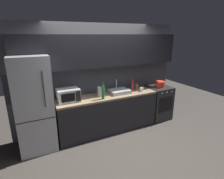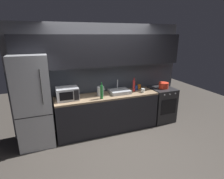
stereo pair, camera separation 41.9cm
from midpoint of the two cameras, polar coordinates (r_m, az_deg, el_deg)
ground_plane at (r=3.87m, az=6.54°, el=-18.65°), size 10.00×10.00×0.00m
back_wall at (r=4.30m, az=-0.11°, el=7.64°), size 4.14×0.44×2.50m
counter_run at (r=4.35m, az=1.30°, el=-7.41°), size 2.40×0.60×0.90m
refrigerator at (r=3.89m, az=-20.76°, el=-3.67°), size 0.68×0.69×1.89m
oven_range at (r=5.09m, az=17.61°, el=-4.52°), size 0.60×0.62×0.90m
microwave at (r=3.93m, az=-10.98°, el=-1.31°), size 0.46×0.35×0.27m
sink_basin at (r=4.33m, az=5.16°, el=-0.65°), size 0.48×0.38×0.30m
kettle at (r=4.13m, az=-0.74°, el=-0.51°), size 0.19×0.16×0.23m
wine_bottle_red at (r=4.48m, az=9.58°, el=1.14°), size 0.06×0.06×0.34m
wine_bottle_green at (r=3.91m, az=-0.23°, el=-0.83°), size 0.06×0.06×0.36m
mug_blue at (r=4.64m, az=10.17°, el=0.51°), size 0.09×0.09×0.11m
mug_orange at (r=4.75m, az=11.08°, el=0.86°), size 0.09×0.09×0.11m
mug_clear at (r=4.47m, az=12.40°, el=-0.35°), size 0.09×0.09×0.09m
cooking_pot at (r=4.94m, az=18.33°, el=1.20°), size 0.25×0.25×0.15m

